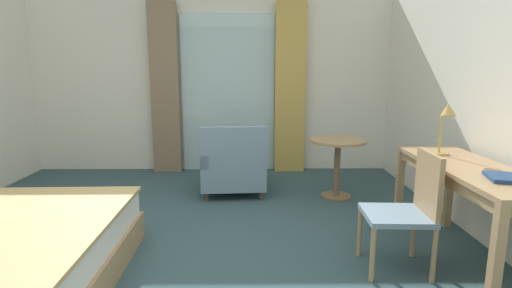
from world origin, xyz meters
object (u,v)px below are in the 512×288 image
desk_chair (409,206)px  desk_lamp (446,120)px  writing_desk (471,179)px  round_cafe_table (337,155)px  closed_book (506,178)px  armchair_by_window (233,166)px

desk_chair → desk_lamp: bearing=43.9°
writing_desk → round_cafe_table: size_ratio=2.22×
desk_lamp → round_cafe_table: desk_lamp is taller
closed_book → armchair_by_window: size_ratio=0.28×
round_cafe_table → writing_desk: bearing=-68.4°
round_cafe_table → closed_book: bearing=-71.6°
closed_book → round_cafe_table: (-0.66, 1.98, -0.29)m
writing_desk → closed_book: (0.02, -0.36, 0.11)m
desk_chair → writing_desk: bearing=7.7°
desk_chair → closed_book: desk_chair is taller
armchair_by_window → round_cafe_table: 1.24m
desk_lamp → round_cafe_table: bearing=114.4°
writing_desk → desk_lamp: size_ratio=3.38×
desk_lamp → closed_book: desk_lamp is taller
writing_desk → closed_book: closed_book is taller
desk_chair → armchair_by_window: 2.31m
desk_lamp → closed_book: (0.08, -0.70, -0.29)m
desk_chair → round_cafe_table: size_ratio=1.30×
desk_lamp → closed_book: size_ratio=1.87×
desk_lamp → round_cafe_table: size_ratio=0.66×
closed_book → round_cafe_table: bearing=122.9°
desk_lamp → armchair_by_window: bearing=141.2°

